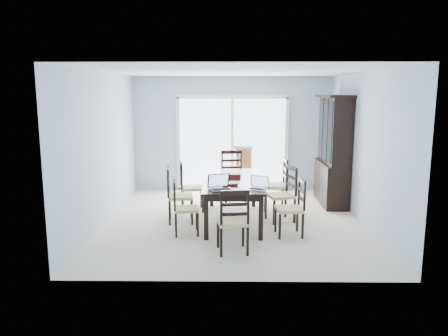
{
  "coord_description": "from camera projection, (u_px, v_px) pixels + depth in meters",
  "views": [
    {
      "loc": [
        -0.06,
        -7.47,
        2.29
      ],
      "look_at": [
        -0.16,
        0.0,
        0.95
      ],
      "focal_mm": 35.0,
      "sensor_mm": 36.0,
      "label": 1
    }
  ],
  "objects": [
    {
      "name": "chair_right_near",
      "position": [
        295.0,
        201.0,
        6.89
      ],
      "size": [
        0.44,
        0.43,
        1.06
      ],
      "rotation": [
        0.0,
        0.0,
        1.65
      ],
      "color": "black",
      "rests_on": "floor"
    },
    {
      "name": "laptop_silver",
      "position": [
        257.0,
        187.0,
        6.83
      ],
      "size": [
        0.37,
        0.32,
        0.21
      ],
      "rotation": [
        0.0,
        0.0,
        -0.43
      ],
      "color": "#B0B0B3",
      "rests_on": "dining_table"
    },
    {
      "name": "balcony",
      "position": [
        232.0,
        182.0,
        11.21
      ],
      "size": [
        4.5,
        2.0,
        0.1
      ],
      "primitive_type": "cube",
      "color": "gray",
      "rests_on": "ground"
    },
    {
      "name": "chair_left_far",
      "position": [
        187.0,
        181.0,
        8.31
      ],
      "size": [
        0.48,
        0.47,
        1.1
      ],
      "rotation": [
        0.0,
        0.0,
        -1.42
      ],
      "color": "black",
      "rests_on": "floor"
    },
    {
      "name": "railing",
      "position": [
        232.0,
        154.0,
        12.09
      ],
      "size": [
        4.5,
        0.06,
        1.1
      ],
      "primitive_type": "cube",
      "color": "#99999E",
      "rests_on": "balcony"
    },
    {
      "name": "chair_end_near",
      "position": [
        234.0,
        214.0,
        6.09
      ],
      "size": [
        0.47,
        0.48,
        1.1
      ],
      "rotation": [
        0.0,
        0.0,
        0.14
      ],
      "color": "black",
      "rests_on": "floor"
    },
    {
      "name": "ceiling",
      "position": [
        233.0,
        71.0,
        7.3
      ],
      "size": [
        5.0,
        5.0,
        0.0
      ],
      "primitive_type": "plane",
      "rotation": [
        3.14,
        0.0,
        0.0
      ],
      "color": "white",
      "rests_on": "back_wall"
    },
    {
      "name": "dining_table",
      "position": [
        233.0,
        184.0,
        7.64
      ],
      "size": [
        1.0,
        2.2,
        0.75
      ],
      "color": "black",
      "rests_on": "floor"
    },
    {
      "name": "chair_end_far",
      "position": [
        233.0,
        170.0,
        9.13
      ],
      "size": [
        0.54,
        0.55,
        1.21
      ],
      "rotation": [
        0.0,
        0.0,
        3.36
      ],
      "color": "black",
      "rests_on": "floor"
    },
    {
      "name": "sliding_door",
      "position": [
        232.0,
        143.0,
        10.0
      ],
      "size": [
        2.52,
        0.05,
        2.18
      ],
      "color": "silver",
      "rests_on": "floor"
    },
    {
      "name": "back_wall",
      "position": [
        232.0,
        134.0,
        9.99
      ],
      "size": [
        4.5,
        0.02,
        2.6
      ],
      "primitive_type": "cube",
      "color": "#AAB9CB",
      "rests_on": "floor"
    },
    {
      "name": "chair_left_near",
      "position": [
        181.0,
        202.0,
        6.97
      ],
      "size": [
        0.44,
        0.43,
        1.01
      ],
      "rotation": [
        0.0,
        0.0,
        -1.43
      ],
      "color": "black",
      "rests_on": "floor"
    },
    {
      "name": "floor",
      "position": [
        233.0,
        221.0,
        7.76
      ],
      "size": [
        5.0,
        5.0,
        0.0
      ],
      "primitive_type": "plane",
      "color": "beige",
      "rests_on": "ground"
    },
    {
      "name": "chair_right_far",
      "position": [
        279.0,
        178.0,
        8.43
      ],
      "size": [
        0.46,
        0.44,
        1.15
      ],
      "rotation": [
        0.0,
        0.0,
        1.6
      ],
      "color": "black",
      "rests_on": "floor"
    },
    {
      "name": "laptop_dark",
      "position": [
        222.0,
        187.0,
        6.78
      ],
      "size": [
        0.43,
        0.36,
        0.25
      ],
      "rotation": [
        0.0,
        0.0,
        0.37
      ],
      "color": "black",
      "rests_on": "dining_table"
    },
    {
      "name": "game_box",
      "position": [
        233.0,
        176.0,
        7.76
      ],
      "size": [
        0.29,
        0.15,
        0.07
      ],
      "primitive_type": "cube",
      "rotation": [
        0.0,
        0.0,
        -0.06
      ],
      "color": "#521011",
      "rests_on": "dining_table"
    },
    {
      "name": "wall_right",
      "position": [
        364.0,
        149.0,
        7.5
      ],
      "size": [
        0.02,
        5.0,
        2.6
      ],
      "primitive_type": "cube",
      "color": "#AAB9CB",
      "rests_on": "floor"
    },
    {
      "name": "wall_left",
      "position": [
        104.0,
        148.0,
        7.56
      ],
      "size": [
        0.02,
        5.0,
        2.6
      ],
      "primitive_type": "cube",
      "color": "#AAB9CB",
      "rests_on": "floor"
    },
    {
      "name": "china_hutch",
      "position": [
        333.0,
        152.0,
        8.77
      ],
      "size": [
        0.5,
        1.38,
        2.2
      ],
      "color": "black",
      "rests_on": "floor"
    },
    {
      "name": "chair_left_mid",
      "position": [
        175.0,
        189.0,
        7.59
      ],
      "size": [
        0.48,
        0.47,
        1.13
      ],
      "rotation": [
        0.0,
        0.0,
        -1.45
      ],
      "color": "black",
      "rests_on": "floor"
    },
    {
      "name": "chair_right_mid",
      "position": [
        285.0,
        188.0,
        7.68
      ],
      "size": [
        0.54,
        0.53,
        1.13
      ],
      "rotation": [
        0.0,
        0.0,
        1.87
      ],
      "color": "black",
      "rests_on": "floor"
    },
    {
      "name": "book_stack",
      "position": [
        230.0,
        184.0,
        7.18
      ],
      "size": [
        0.29,
        0.25,
        0.04
      ],
      "rotation": [
        0.0,
        0.0,
        0.15
      ],
      "color": "maroon",
      "rests_on": "dining_table"
    },
    {
      "name": "cell_phone",
      "position": [
        238.0,
        190.0,
        6.81
      ],
      "size": [
        0.13,
        0.08,
        0.01
      ],
      "primitive_type": "cube",
      "rotation": [
        0.0,
        0.0,
        0.23
      ],
      "color": "black",
      "rests_on": "dining_table"
    },
    {
      "name": "hot_tub",
      "position": [
        221.0,
        161.0,
        11.07
      ],
      "size": [
        2.35,
        2.2,
        1.02
      ],
      "rotation": [
        0.0,
        0.0,
        -0.26
      ],
      "color": "brown",
      "rests_on": "balcony"
    }
  ]
}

